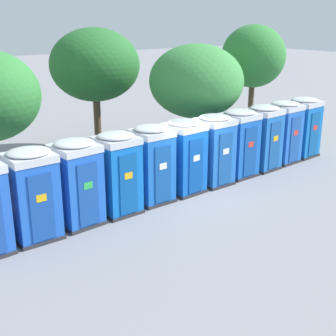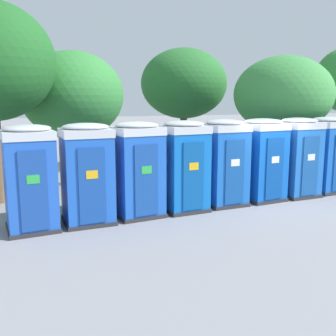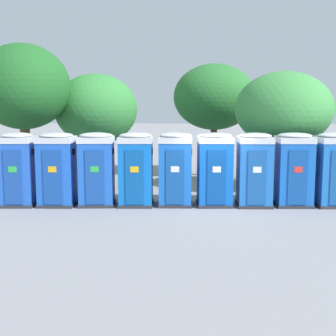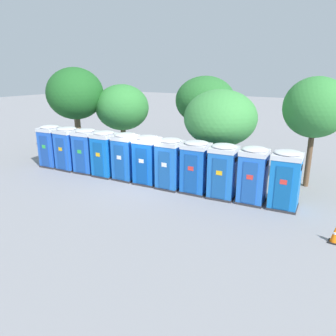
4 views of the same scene
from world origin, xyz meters
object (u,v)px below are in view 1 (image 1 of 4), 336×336
portapotty_2 (77,182)px  portapotty_1 (33,194)px  portapotty_6 (214,150)px  street_tree_1 (196,82)px  portapotty_9 (284,132)px  portapotty_7 (239,143)px  portapotty_8 (263,137)px  portapotty_10 (303,127)px  street_tree_2 (253,57)px  portapotty_3 (117,173)px  street_tree_4 (95,65)px  portapotty_4 (152,164)px  portapotty_5 (184,156)px

portapotty_2 → portapotty_1: bearing=-174.2°
portapotty_6 → street_tree_1: size_ratio=0.53×
portapotty_6 → portapotty_9: 4.10m
portapotty_6 → portapotty_7: (1.36, 0.15, -0.00)m
portapotty_6 → portapotty_8: same height
portapotty_9 → portapotty_10: bearing=4.8°
portapotty_8 → portapotty_10: bearing=5.4°
portapotty_1 → portapotty_2: 1.37m
portapotty_8 → street_tree_2: 5.51m
portapotty_2 → portapotty_3: 1.37m
portapotty_1 → street_tree_4: (5.54, 6.86, 2.51)m
portapotty_3 → portapotty_9: 8.21m
portapotty_4 → portapotty_8: (5.46, 0.30, -0.00)m
portapotty_7 → street_tree_1: size_ratio=0.53×
portapotty_2 → portapotty_5: 4.10m
portapotty_3 → portapotty_9: same height
portapotty_3 → portapotty_4: same height
portapotty_3 → street_tree_2: street_tree_2 is taller
portapotty_2 → portapotty_5: bearing=3.8°
portapotty_6 → street_tree_1: 3.69m
portapotty_5 → portapotty_3: bearing=-175.6°
portapotty_4 → street_tree_4: 7.13m
portapotty_3 → street_tree_4: bearing=67.1°
portapotty_9 → portapotty_10: size_ratio=1.00×
portapotty_6 → street_tree_4: bearing=101.3°
street_tree_4 → portapotty_2: bearing=-121.9°
portapotty_10 → portapotty_6: bearing=-175.1°
portapotty_6 → street_tree_2: street_tree_2 is taller
portapotty_9 → portapotty_1: bearing=-175.8°
portapotty_5 → street_tree_4: size_ratio=0.47×
portapotty_8 → street_tree_4: size_ratio=0.47×
portapotty_1 → portapotty_5: (5.46, 0.41, 0.00)m
portapotty_4 → portapotty_10: (8.19, 0.56, -0.00)m
street_tree_2 → street_tree_4: 7.49m
portapotty_1 → portapotty_4: (4.09, 0.35, 0.00)m
portapotty_3 → portapotty_4: bearing=6.2°
portapotty_4 → street_tree_1: size_ratio=0.53×
portapotty_3 → portapotty_8: (6.82, 0.45, -0.00)m
portapotty_10 → street_tree_2: 4.40m
street_tree_2 → portapotty_4: bearing=-154.7°
portapotty_5 → portapotty_9: same height
portapotty_4 → portapotty_7: bearing=3.3°
portapotty_1 → portapotty_10: bearing=4.2°
portapotty_3 → portapotty_6: bearing=3.4°
street_tree_1 → portapotty_10: bearing=-29.6°
street_tree_2 → street_tree_4: size_ratio=1.02×
portapotty_6 → portapotty_8: size_ratio=1.00×
portapotty_9 → street_tree_4: bearing=131.5°
portapotty_5 → portapotty_9: size_ratio=1.00×
street_tree_1 → street_tree_2: bearing=14.7°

